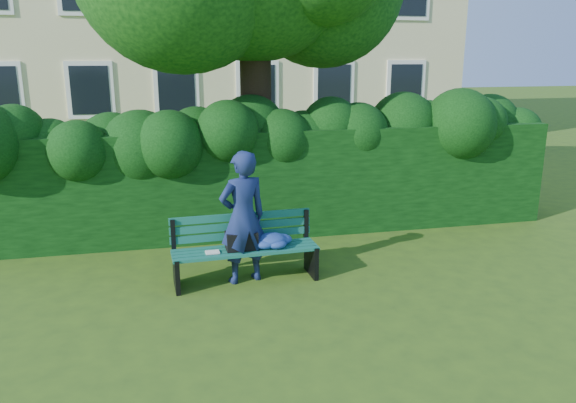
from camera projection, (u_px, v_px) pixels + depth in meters
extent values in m
plane|color=#334E18|center=(298.00, 279.00, 7.74)|extent=(80.00, 80.00, 0.00)
cube|color=white|center=(90.00, 90.00, 15.86)|extent=(1.30, 0.08, 1.60)
cube|color=black|center=(90.00, 90.00, 15.82)|extent=(1.05, 0.04, 1.35)
cube|color=white|center=(177.00, 89.00, 16.37)|extent=(1.30, 0.08, 1.60)
cube|color=black|center=(177.00, 89.00, 16.34)|extent=(1.05, 0.04, 1.35)
cube|color=white|center=(258.00, 88.00, 16.89)|extent=(1.30, 0.08, 1.60)
cube|color=black|center=(258.00, 88.00, 16.85)|extent=(1.05, 0.04, 1.35)
cube|color=white|center=(334.00, 87.00, 17.41)|extent=(1.30, 0.08, 1.60)
cube|color=black|center=(334.00, 87.00, 17.37)|extent=(1.05, 0.04, 1.35)
cube|color=white|center=(405.00, 86.00, 17.92)|extent=(1.30, 0.08, 1.60)
cube|color=black|center=(406.00, 86.00, 17.89)|extent=(1.05, 0.04, 1.35)
cube|color=black|center=(267.00, 181.00, 9.58)|extent=(10.00, 1.00, 1.80)
cylinder|color=black|center=(256.00, 97.00, 9.70)|extent=(0.53, 0.53, 4.54)
cube|color=#105346|center=(248.00, 255.00, 7.38)|extent=(1.96, 0.18, 0.04)
cube|color=#105346|center=(246.00, 252.00, 7.49)|extent=(1.96, 0.18, 0.04)
cube|color=#105346|center=(245.00, 249.00, 7.60)|extent=(1.96, 0.18, 0.04)
cube|color=#105346|center=(243.00, 246.00, 7.71)|extent=(1.96, 0.18, 0.04)
cube|color=#105346|center=(242.00, 235.00, 7.76)|extent=(1.96, 0.12, 0.10)
cube|color=#105346|center=(241.00, 226.00, 7.73)|extent=(1.96, 0.12, 0.10)
cube|color=#105346|center=(241.00, 217.00, 7.71)|extent=(1.96, 0.12, 0.10)
cube|color=black|center=(176.00, 273.00, 7.37)|extent=(0.08, 0.50, 0.44)
cube|color=black|center=(173.00, 236.00, 7.50)|extent=(0.06, 0.06, 0.45)
cube|color=black|center=(176.00, 258.00, 7.26)|extent=(0.08, 0.42, 0.05)
cube|color=black|center=(311.00, 260.00, 7.84)|extent=(0.08, 0.50, 0.44)
cube|color=black|center=(306.00, 225.00, 7.98)|extent=(0.06, 0.06, 0.45)
cube|color=black|center=(312.00, 246.00, 7.74)|extent=(0.08, 0.42, 0.05)
cube|color=white|center=(212.00, 252.00, 7.38)|extent=(0.19, 0.14, 0.02)
cube|color=black|center=(241.00, 241.00, 7.50)|extent=(0.43, 0.26, 0.24)
imported|color=navy|center=(243.00, 217.00, 7.45)|extent=(0.75, 0.59, 1.80)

